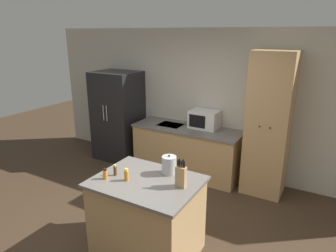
{
  "coord_description": "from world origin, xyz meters",
  "views": [
    {
      "loc": [
        1.89,
        -2.67,
        2.52
      ],
      "look_at": [
        -0.44,
        1.4,
        1.05
      ],
      "focal_mm": 32.0,
      "sensor_mm": 36.0,
      "label": 1
    }
  ],
  "objects": [
    {
      "name": "spice_bottle_short_red",
      "position": [
        -0.19,
        -0.26,
        1.01
      ],
      "size": [
        0.04,
        0.04,
        0.13
      ],
      "color": "#563319",
      "rests_on": "kitchen_island"
    },
    {
      "name": "pantry_cabinet",
      "position": [
        1.04,
        2.0,
        1.14
      ],
      "size": [
        0.63,
        0.63,
        2.28
      ],
      "color": "tan",
      "rests_on": "ground_plane"
    },
    {
      "name": "spice_bottle_amber_oil",
      "position": [
        -0.23,
        -0.38,
        1.0
      ],
      "size": [
        0.05,
        0.05,
        0.12
      ],
      "color": "orange",
      "rests_on": "kitchen_island"
    },
    {
      "name": "wall_back",
      "position": [
        0.0,
        2.33,
        1.3
      ],
      "size": [
        7.2,
        0.06,
        2.6
      ],
      "color": "beige",
      "rests_on": "ground_plane"
    },
    {
      "name": "knife_block",
      "position": [
        0.59,
        -0.12,
        1.07
      ],
      "size": [
        0.11,
        0.07,
        0.32
      ],
      "color": "tan",
      "rests_on": "kitchen_island"
    },
    {
      "name": "microwave",
      "position": [
        -0.09,
        2.1,
        1.04
      ],
      "size": [
        0.5,
        0.37,
        0.32
      ],
      "color": "white",
      "rests_on": "back_counter"
    },
    {
      "name": "ground_plane",
      "position": [
        0.0,
        0.0,
        0.0
      ],
      "size": [
        14.0,
        14.0,
        0.0
      ],
      "primitive_type": "plane",
      "color": "#423021"
    },
    {
      "name": "back_counter",
      "position": [
        -0.35,
        1.96,
        0.44
      ],
      "size": [
        1.98,
        0.72,
        0.88
      ],
      "color": "tan",
      "rests_on": "ground_plane"
    },
    {
      "name": "spice_bottle_tall_dark",
      "position": [
        0.0,
        -0.29,
        1.01
      ],
      "size": [
        0.05,
        0.05,
        0.14
      ],
      "color": "orange",
      "rests_on": "kitchen_island"
    },
    {
      "name": "kitchen_island",
      "position": [
        0.19,
        -0.18,
        0.47
      ],
      "size": [
        1.17,
        0.91,
        0.95
      ],
      "color": "tan",
      "rests_on": "ground_plane"
    },
    {
      "name": "kettle",
      "position": [
        0.32,
        0.09,
        1.05
      ],
      "size": [
        0.17,
        0.17,
        0.23
      ],
      "color": "#B2B5B7",
      "rests_on": "kitchen_island"
    },
    {
      "name": "refrigerator",
      "position": [
        -1.91,
        1.93,
        0.89
      ],
      "size": [
        0.88,
        0.76,
        1.79
      ],
      "color": "black",
      "rests_on": "ground_plane"
    }
  ]
}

